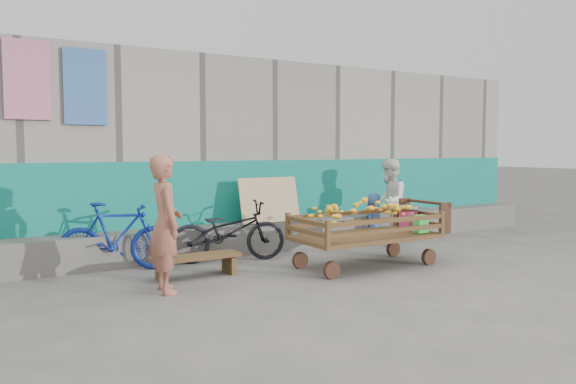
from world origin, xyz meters
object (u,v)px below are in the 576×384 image
vendor_man (165,224)px  bicycle_dark (228,232)px  bicycle_blue (117,237)px  bench (196,261)px  child (374,218)px  woman (389,202)px  banana_cart (364,221)px

vendor_man → bicycle_dark: 1.80m
bicycle_blue → bicycle_dark: bearing=-75.3°
bench → bicycle_blue: size_ratio=0.74×
child → bicycle_blue: (-4.25, 0.04, 0.02)m
child → woman: bearing=79.1°
bicycle_dark → bicycle_blue: bicycle_blue is taller
bench → bicycle_blue: (-0.74, 0.87, 0.24)m
bench → vendor_man: size_ratio=0.73×
child → bicycle_blue: size_ratio=0.57×
vendor_man → child: vendor_man is taller
vendor_man → woman: bearing=-70.8°
banana_cart → bench: (-2.15, 0.59, -0.41)m
bench → woman: size_ratio=0.78×
bench → vendor_man: 0.94m
bicycle_blue → banana_cart: bearing=-94.5°
banana_cart → vendor_man: (-2.71, 0.07, 0.14)m
child → bicycle_dark: bearing=-22.1°
bench → woman: bearing=8.6°
bicycle_blue → child: bearing=-68.2°
vendor_man → bicycle_dark: bearing=-42.8°
bicycle_blue → bench: bearing=-117.4°
vendor_man → bicycle_blue: (-0.18, 1.39, -0.31)m
banana_cart → bicycle_dark: bearing=138.0°
bench → child: bearing=13.4°
bicycle_dark → bicycle_blue: (-1.49, 0.20, 0.02)m
vendor_man → child: 4.30m
banana_cart → child: bearing=46.2°
vendor_man → bicycle_dark: (1.31, 1.19, -0.33)m
child → bicycle_dark: bicycle_dark is taller
bench → child: child is taller
child → banana_cart: bearing=20.8°
banana_cart → vendor_man: 2.71m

